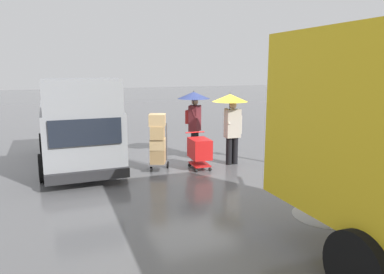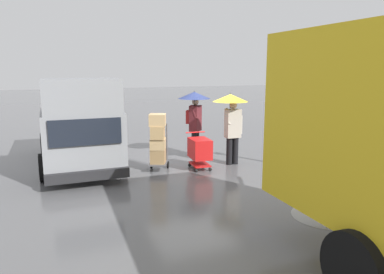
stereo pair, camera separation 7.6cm
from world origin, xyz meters
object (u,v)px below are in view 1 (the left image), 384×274
object	(u,v)px
pedestrian_pink_side	(194,108)
pedestrian_black_side	(231,112)
cargo_van_parked_right	(77,126)
hand_dolly_boxes	(158,139)
shopping_cart_vendor	(200,150)

from	to	relation	value
pedestrian_pink_side	pedestrian_black_side	size ratio (longest dim) A/B	1.00
cargo_van_parked_right	hand_dolly_boxes	size ratio (longest dim) A/B	3.31
hand_dolly_boxes	pedestrian_pink_side	size ratio (longest dim) A/B	0.75
shopping_cart_vendor	hand_dolly_boxes	distance (m)	1.24
shopping_cart_vendor	hand_dolly_boxes	world-z (taller)	hand_dolly_boxes
pedestrian_pink_side	pedestrian_black_side	bearing A→B (deg)	112.15
shopping_cart_vendor	pedestrian_pink_side	distance (m)	1.92
cargo_van_parked_right	shopping_cart_vendor	bearing A→B (deg)	150.69
cargo_van_parked_right	pedestrian_black_side	xyz separation A→B (m)	(-4.21, 1.64, 0.41)
shopping_cart_vendor	cargo_van_parked_right	bearing A→B (deg)	-29.31
cargo_van_parked_right	pedestrian_black_side	bearing A→B (deg)	158.73
cargo_van_parked_right	pedestrian_pink_side	world-z (taller)	cargo_van_parked_right
cargo_van_parked_right	hand_dolly_boxes	bearing A→B (deg)	142.85
shopping_cart_vendor	pedestrian_pink_side	xyz separation A→B (m)	(-0.48, -1.56, 1.00)
shopping_cart_vendor	pedestrian_black_side	distance (m)	1.48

